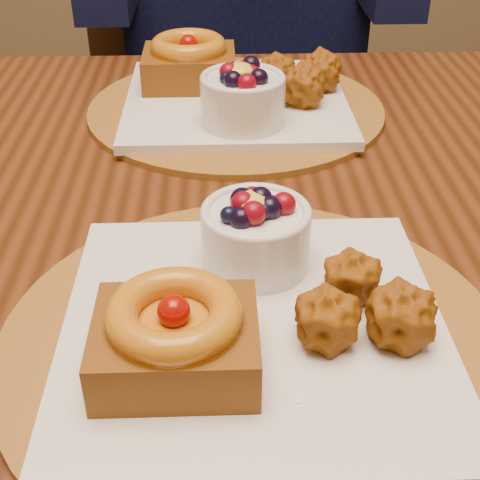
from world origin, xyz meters
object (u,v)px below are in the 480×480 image
dining_table (242,257)px  place_setting_near (250,312)px  place_setting_far (233,92)px  chair_far (209,91)px

dining_table → place_setting_near: place_setting_near is taller
dining_table → place_setting_near: bearing=-90.7°
dining_table → place_setting_near: (-0.00, -0.22, 0.10)m
place_setting_near → place_setting_far: 0.43m
place_setting_far → dining_table: bearing=-89.0°
place_setting_near → dining_table: bearing=89.3°
place_setting_near → place_setting_far: size_ratio=1.00×
place_setting_near → chair_far: (-0.04, 1.04, -0.23)m
place_setting_near → place_setting_far: (-0.00, 0.43, 0.00)m
place_setting_far → chair_far: size_ratio=0.38×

